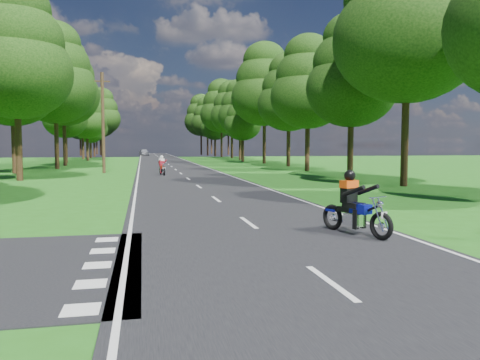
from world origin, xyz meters
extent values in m
plane|color=#236116|center=(0.00, 0.00, 0.00)|extent=(160.00, 160.00, 0.00)
cube|color=black|center=(0.00, 50.00, 0.01)|extent=(7.00, 140.00, 0.02)
cube|color=silver|center=(0.00, -4.00, 0.02)|extent=(0.12, 2.00, 0.01)
cube|color=silver|center=(0.00, 2.00, 0.02)|extent=(0.12, 2.00, 0.01)
cube|color=silver|center=(0.00, 8.00, 0.02)|extent=(0.12, 2.00, 0.01)
cube|color=silver|center=(0.00, 14.00, 0.02)|extent=(0.12, 2.00, 0.01)
cube|color=silver|center=(0.00, 20.00, 0.02)|extent=(0.12, 2.00, 0.01)
cube|color=silver|center=(0.00, 26.00, 0.02)|extent=(0.12, 2.00, 0.01)
cube|color=silver|center=(0.00, 32.00, 0.02)|extent=(0.12, 2.00, 0.01)
cube|color=silver|center=(0.00, 38.00, 0.02)|extent=(0.12, 2.00, 0.01)
cube|color=silver|center=(0.00, 44.00, 0.02)|extent=(0.12, 2.00, 0.01)
cube|color=silver|center=(0.00, 50.00, 0.02)|extent=(0.12, 2.00, 0.01)
cube|color=silver|center=(0.00, 56.00, 0.02)|extent=(0.12, 2.00, 0.01)
cube|color=silver|center=(0.00, 62.00, 0.02)|extent=(0.12, 2.00, 0.01)
cube|color=silver|center=(0.00, 68.00, 0.02)|extent=(0.12, 2.00, 0.01)
cube|color=silver|center=(0.00, 74.00, 0.02)|extent=(0.12, 2.00, 0.01)
cube|color=silver|center=(0.00, 80.00, 0.02)|extent=(0.12, 2.00, 0.01)
cube|color=silver|center=(0.00, 86.00, 0.02)|extent=(0.12, 2.00, 0.01)
cube|color=silver|center=(0.00, 92.00, 0.02)|extent=(0.12, 2.00, 0.01)
cube|color=silver|center=(0.00, 98.00, 0.02)|extent=(0.12, 2.00, 0.01)
cube|color=silver|center=(0.00, 104.00, 0.02)|extent=(0.12, 2.00, 0.01)
cube|color=silver|center=(0.00, 110.00, 0.02)|extent=(0.12, 2.00, 0.01)
cube|color=silver|center=(0.00, 116.00, 0.02)|extent=(0.12, 2.00, 0.01)
cube|color=silver|center=(-3.30, 50.00, 0.02)|extent=(0.10, 140.00, 0.01)
cube|color=silver|center=(3.30, 50.00, 0.02)|extent=(0.10, 140.00, 0.01)
cube|color=silver|center=(-3.80, -4.50, 0.02)|extent=(0.50, 0.50, 0.01)
cube|color=silver|center=(-3.80, -3.30, 0.02)|extent=(0.50, 0.50, 0.01)
cube|color=silver|center=(-3.80, -2.10, 0.02)|extent=(0.50, 0.50, 0.01)
cube|color=silver|center=(-3.80, -0.90, 0.02)|extent=(0.50, 0.50, 0.01)
cube|color=silver|center=(-3.80, 0.30, 0.02)|extent=(0.50, 0.50, 0.01)
cylinder|color=black|center=(-10.57, 20.76, 1.96)|extent=(0.40, 0.40, 3.91)
ellipsoid|color=black|center=(-10.57, 20.76, 6.78)|extent=(6.85, 6.85, 5.82)
ellipsoid|color=black|center=(-10.57, 20.76, 8.68)|extent=(5.87, 5.87, 4.99)
ellipsoid|color=black|center=(-10.57, 20.76, 10.59)|extent=(4.40, 4.40, 3.74)
cylinder|color=black|center=(-12.94, 29.18, 1.90)|extent=(0.40, 0.40, 3.79)
ellipsoid|color=black|center=(-12.94, 29.18, 6.57)|extent=(6.64, 6.64, 5.64)
ellipsoid|color=black|center=(-12.94, 29.18, 8.41)|extent=(5.69, 5.69, 4.84)
ellipsoid|color=black|center=(-12.94, 29.18, 10.26)|extent=(4.27, 4.27, 3.63)
cylinder|color=black|center=(-10.82, 35.60, 2.16)|extent=(0.40, 0.40, 4.32)
ellipsoid|color=black|center=(-10.82, 35.60, 7.47)|extent=(7.56, 7.56, 6.42)
ellipsoid|color=black|center=(-10.82, 35.60, 9.58)|extent=(6.48, 6.48, 5.51)
ellipsoid|color=black|center=(-10.82, 35.60, 11.68)|extent=(4.86, 4.86, 4.13)
cylinder|color=black|center=(-11.26, 43.10, 2.20)|extent=(0.40, 0.40, 4.40)
ellipsoid|color=black|center=(-11.26, 43.10, 7.62)|extent=(7.71, 7.71, 6.55)
ellipsoid|color=black|center=(-11.26, 43.10, 9.77)|extent=(6.60, 6.60, 5.61)
ellipsoid|color=black|center=(-11.26, 43.10, 11.92)|extent=(4.95, 4.95, 4.21)
cylinder|color=black|center=(-12.61, 52.78, 1.60)|extent=(0.40, 0.40, 3.20)
ellipsoid|color=black|center=(-12.61, 52.78, 5.54)|extent=(5.60, 5.60, 4.76)
ellipsoid|color=black|center=(-12.61, 52.78, 7.10)|extent=(4.80, 4.80, 4.08)
ellipsoid|color=black|center=(-12.61, 52.78, 8.66)|extent=(3.60, 3.60, 3.06)
cylinder|color=black|center=(-10.75, 60.15, 1.61)|extent=(0.40, 0.40, 3.22)
ellipsoid|color=black|center=(-10.75, 60.15, 5.58)|extent=(5.64, 5.64, 4.79)
ellipsoid|color=black|center=(-10.75, 60.15, 7.15)|extent=(4.83, 4.83, 4.11)
ellipsoid|color=black|center=(-10.75, 60.15, 8.72)|extent=(3.62, 3.62, 3.08)
cylinder|color=black|center=(-12.29, 67.91, 1.80)|extent=(0.40, 0.40, 3.61)
ellipsoid|color=black|center=(-12.29, 67.91, 6.25)|extent=(6.31, 6.31, 5.37)
ellipsoid|color=black|center=(-12.29, 67.91, 8.01)|extent=(5.41, 5.41, 4.60)
ellipsoid|color=black|center=(-12.29, 67.91, 9.76)|extent=(4.06, 4.06, 3.45)
cylinder|color=black|center=(-11.94, 75.74, 1.33)|extent=(0.40, 0.40, 2.67)
ellipsoid|color=black|center=(-11.94, 75.74, 4.62)|extent=(4.67, 4.67, 3.97)
ellipsoid|color=black|center=(-11.94, 75.74, 5.92)|extent=(4.00, 4.00, 3.40)
ellipsoid|color=black|center=(-11.94, 75.74, 7.22)|extent=(3.00, 3.00, 2.55)
cylinder|color=black|center=(-12.18, 84.90, 1.54)|extent=(0.40, 0.40, 3.09)
ellipsoid|color=black|center=(-12.18, 84.90, 5.34)|extent=(5.40, 5.40, 4.59)
ellipsoid|color=black|center=(-12.18, 84.90, 6.85)|extent=(4.63, 4.63, 3.93)
ellipsoid|color=black|center=(-12.18, 84.90, 8.35)|extent=(3.47, 3.47, 2.95)
cylinder|color=black|center=(-11.23, 91.41, 2.24)|extent=(0.40, 0.40, 4.48)
ellipsoid|color=black|center=(-11.23, 91.41, 7.75)|extent=(7.84, 7.84, 6.66)
ellipsoid|color=black|center=(-11.23, 91.41, 9.94)|extent=(6.72, 6.72, 5.71)
ellipsoid|color=black|center=(-11.23, 91.41, 12.12)|extent=(5.04, 5.04, 4.28)
cylinder|color=black|center=(-12.28, 100.39, 2.05)|extent=(0.40, 0.40, 4.09)
ellipsoid|color=black|center=(-12.28, 100.39, 7.09)|extent=(7.16, 7.16, 6.09)
ellipsoid|color=black|center=(-12.28, 100.39, 9.08)|extent=(6.14, 6.14, 5.22)
ellipsoid|color=black|center=(-12.28, 100.39, 11.08)|extent=(4.61, 4.61, 3.92)
cylinder|color=black|center=(11.06, 12.20, 2.28)|extent=(0.40, 0.40, 4.56)
ellipsoid|color=black|center=(11.06, 12.20, 7.89)|extent=(7.98, 7.98, 6.78)
cylinder|color=black|center=(10.92, 18.69, 1.75)|extent=(0.40, 0.40, 3.49)
ellipsoid|color=black|center=(10.92, 18.69, 6.05)|extent=(6.12, 6.12, 5.20)
ellipsoid|color=black|center=(10.92, 18.69, 7.75)|extent=(5.24, 5.24, 4.46)
ellipsoid|color=black|center=(10.92, 18.69, 9.46)|extent=(3.93, 3.93, 3.34)
cylinder|color=black|center=(11.06, 27.58, 1.85)|extent=(0.40, 0.40, 3.69)
ellipsoid|color=black|center=(11.06, 27.58, 6.39)|extent=(6.46, 6.46, 5.49)
ellipsoid|color=black|center=(11.06, 27.58, 8.19)|extent=(5.54, 5.54, 4.71)
ellipsoid|color=black|center=(11.06, 27.58, 9.99)|extent=(4.15, 4.15, 3.53)
cylinder|color=black|center=(12.17, 36.42, 1.87)|extent=(0.40, 0.40, 3.74)
ellipsoid|color=black|center=(12.17, 36.42, 6.48)|extent=(6.55, 6.55, 5.57)
ellipsoid|color=black|center=(12.17, 36.42, 8.31)|extent=(5.62, 5.62, 4.77)
ellipsoid|color=black|center=(12.17, 36.42, 10.13)|extent=(4.21, 4.21, 3.58)
cylinder|color=black|center=(11.72, 44.72, 2.32)|extent=(0.40, 0.40, 4.64)
ellipsoid|color=black|center=(11.72, 44.72, 8.04)|extent=(8.12, 8.12, 6.91)
ellipsoid|color=black|center=(11.72, 44.72, 10.30)|extent=(6.96, 6.96, 5.92)
ellipsoid|color=black|center=(11.72, 44.72, 12.56)|extent=(5.22, 5.22, 4.44)
cylinder|color=black|center=(10.55, 51.92, 1.45)|extent=(0.40, 0.40, 2.91)
ellipsoid|color=black|center=(10.55, 51.92, 5.03)|extent=(5.09, 5.09, 4.33)
ellipsoid|color=black|center=(10.55, 51.92, 6.45)|extent=(4.36, 4.36, 3.71)
ellipsoid|color=black|center=(10.55, 51.92, 7.87)|extent=(3.27, 3.27, 2.78)
cylinder|color=black|center=(11.77, 59.40, 1.94)|extent=(0.40, 0.40, 3.88)
ellipsoid|color=black|center=(11.77, 59.40, 6.71)|extent=(6.78, 6.78, 5.77)
ellipsoid|color=black|center=(11.77, 59.40, 8.60)|extent=(5.81, 5.81, 4.94)
ellipsoid|color=black|center=(11.77, 59.40, 10.49)|extent=(4.36, 4.36, 3.71)
cylinder|color=black|center=(12.10, 67.87, 2.09)|extent=(0.40, 0.40, 4.18)
ellipsoid|color=black|center=(12.10, 67.87, 7.23)|extent=(7.31, 7.31, 6.21)
ellipsoid|color=black|center=(12.10, 67.87, 9.27)|extent=(6.27, 6.27, 5.33)
ellipsoid|color=black|center=(12.10, 67.87, 11.31)|extent=(4.70, 4.70, 4.00)
cylinder|color=black|center=(11.80, 76.83, 2.32)|extent=(0.40, 0.40, 4.63)
ellipsoid|color=black|center=(11.80, 76.83, 8.02)|extent=(8.11, 8.11, 6.89)
ellipsoid|color=black|center=(11.80, 76.83, 10.28)|extent=(6.95, 6.95, 5.91)
ellipsoid|color=black|center=(11.80, 76.83, 12.54)|extent=(5.21, 5.21, 4.43)
cylinder|color=black|center=(11.69, 84.12, 1.68)|extent=(0.40, 0.40, 3.36)
ellipsoid|color=black|center=(11.69, 84.12, 5.82)|extent=(5.88, 5.88, 5.00)
ellipsoid|color=black|center=(11.69, 84.12, 7.46)|extent=(5.04, 5.04, 4.29)
ellipsoid|color=black|center=(11.69, 84.12, 9.10)|extent=(3.78, 3.78, 3.21)
cylinder|color=black|center=(11.14, 91.34, 2.04)|extent=(0.40, 0.40, 4.09)
ellipsoid|color=black|center=(11.14, 91.34, 7.07)|extent=(7.15, 7.15, 6.08)
ellipsoid|color=black|center=(11.14, 91.34, 9.07)|extent=(6.13, 6.13, 5.21)
ellipsoid|color=black|center=(11.14, 91.34, 11.06)|extent=(4.60, 4.60, 3.91)
cylinder|color=black|center=(10.68, 99.10, 2.24)|extent=(0.40, 0.40, 4.48)
ellipsoid|color=black|center=(10.68, 99.10, 7.76)|extent=(7.84, 7.84, 6.66)
ellipsoid|color=black|center=(10.68, 99.10, 9.94)|extent=(6.72, 6.72, 5.71)
ellipsoid|color=black|center=(10.68, 99.10, 12.13)|extent=(5.04, 5.04, 4.28)
cylinder|color=black|center=(-14.00, 110.00, 1.92)|extent=(0.40, 0.40, 3.84)
ellipsoid|color=black|center=(-14.00, 110.00, 6.65)|extent=(6.72, 6.72, 5.71)
ellipsoid|color=black|center=(-14.00, 110.00, 8.52)|extent=(5.76, 5.76, 4.90)
ellipsoid|color=black|center=(-14.00, 110.00, 10.39)|extent=(4.32, 4.32, 3.67)
cylinder|color=black|center=(15.00, 112.00, 2.08)|extent=(0.40, 0.40, 4.16)
ellipsoid|color=black|center=(15.00, 112.00, 7.20)|extent=(7.28, 7.28, 6.19)
ellipsoid|color=black|center=(15.00, 112.00, 9.23)|extent=(6.24, 6.24, 5.30)
ellipsoid|color=black|center=(15.00, 112.00, 11.26)|extent=(4.68, 4.68, 3.98)
cylinder|color=black|center=(-16.00, 95.00, 1.76)|extent=(0.40, 0.40, 3.52)
ellipsoid|color=black|center=(-16.00, 95.00, 6.09)|extent=(6.16, 6.16, 5.24)
ellipsoid|color=black|center=(-16.00, 95.00, 7.81)|extent=(5.28, 5.28, 4.49)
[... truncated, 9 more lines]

